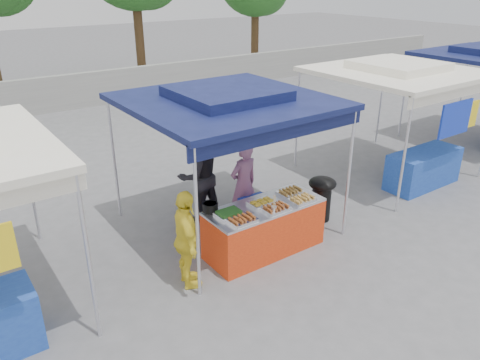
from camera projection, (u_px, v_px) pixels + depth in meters
ground_plane at (260, 247)px, 8.01m from camera, size 80.00×80.00×0.00m
back_wall at (64, 93)px, 15.99m from camera, size 40.00×0.25×1.20m
main_canopy at (227, 100)px, 7.79m from camera, size 3.20×3.20×2.57m
neighbor_stall_right at (409, 109)px, 10.19m from camera, size 3.20×3.20×2.57m
vendor_table at (264, 228)px, 7.77m from camera, size 2.00×0.80×0.85m
food_tray_fl at (242, 220)px, 7.08m from camera, size 0.42×0.30×0.07m
food_tray_fm at (276, 208)px, 7.42m from camera, size 0.42×0.30×0.07m
food_tray_fr at (302, 200)px, 7.72m from camera, size 0.42×0.30×0.07m
food_tray_bl at (229, 213)px, 7.27m from camera, size 0.42×0.30×0.07m
food_tray_bm at (262, 202)px, 7.62m from camera, size 0.42×0.30×0.07m
food_tray_br at (290, 192)px, 7.98m from camera, size 0.42×0.30×0.07m
cooking_pot at (210, 207)px, 7.38m from camera, size 0.25×0.25×0.14m
skewer_cup at (274, 210)px, 7.34m from camera, size 0.09×0.09×0.11m
wok_burner at (322, 195)px, 8.74m from camera, size 0.52×0.52×0.87m
crate_left at (221, 232)px, 8.23m from camera, size 0.46×0.32×0.28m
crate_right at (255, 222)px, 8.50m from camera, size 0.56×0.39×0.33m
crate_stacked at (255, 206)px, 8.37m from camera, size 0.52×0.36×0.31m
vendor_woman at (244, 184)px, 8.46m from camera, size 0.62×0.43×1.61m
helper_man at (199, 176)px, 8.67m from camera, size 0.84×0.66×1.73m
customer_person at (187, 240)px, 6.75m from camera, size 0.60×0.97×1.54m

